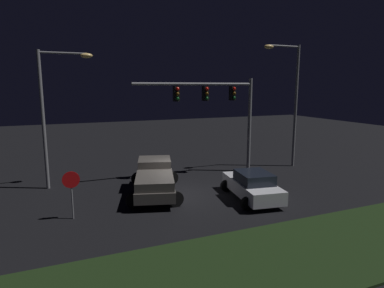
{
  "coord_description": "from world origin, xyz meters",
  "views": [
    {
      "loc": [
        -6.25,
        -16.58,
        5.96
      ],
      "look_at": [
        1.12,
        1.15,
        2.6
      ],
      "focal_mm": 30.91,
      "sensor_mm": 36.0,
      "label": 1
    }
  ],
  "objects_px": {
    "street_lamp_right": "(290,92)",
    "traffic_signal_gantry": "(219,103)",
    "car_sedan": "(252,185)",
    "pickup_truck": "(155,177)",
    "street_lamp_left": "(54,102)",
    "stop_sign": "(71,186)"
  },
  "relations": [
    {
      "from": "car_sedan",
      "to": "street_lamp_left",
      "type": "height_order",
      "value": "street_lamp_left"
    },
    {
      "from": "pickup_truck",
      "to": "street_lamp_left",
      "type": "distance_m",
      "value": 7.24
    },
    {
      "from": "car_sedan",
      "to": "pickup_truck",
      "type": "bearing_deg",
      "value": 67.42
    },
    {
      "from": "car_sedan",
      "to": "stop_sign",
      "type": "distance_m",
      "value": 9.09
    },
    {
      "from": "pickup_truck",
      "to": "street_lamp_left",
      "type": "height_order",
      "value": "street_lamp_left"
    },
    {
      "from": "car_sedan",
      "to": "traffic_signal_gantry",
      "type": "distance_m",
      "value": 6.64
    },
    {
      "from": "traffic_signal_gantry",
      "to": "street_lamp_left",
      "type": "relative_size",
      "value": 1.04
    },
    {
      "from": "street_lamp_right",
      "to": "traffic_signal_gantry",
      "type": "bearing_deg",
      "value": -179.91
    },
    {
      "from": "street_lamp_left",
      "to": "stop_sign",
      "type": "relative_size",
      "value": 3.57
    },
    {
      "from": "car_sedan",
      "to": "traffic_signal_gantry",
      "type": "relative_size",
      "value": 0.56
    },
    {
      "from": "street_lamp_right",
      "to": "car_sedan",
      "type": "bearing_deg",
      "value": -140.86
    },
    {
      "from": "pickup_truck",
      "to": "traffic_signal_gantry",
      "type": "xyz_separation_m",
      "value": [
        5.14,
        2.37,
        3.9
      ]
    },
    {
      "from": "street_lamp_right",
      "to": "stop_sign",
      "type": "bearing_deg",
      "value": -164.08
    },
    {
      "from": "street_lamp_right",
      "to": "street_lamp_left",
      "type": "bearing_deg",
      "value": 176.24
    },
    {
      "from": "pickup_truck",
      "to": "street_lamp_right",
      "type": "height_order",
      "value": "street_lamp_right"
    },
    {
      "from": "pickup_truck",
      "to": "street_lamp_right",
      "type": "xyz_separation_m",
      "value": [
        10.92,
        2.38,
        4.56
      ]
    },
    {
      "from": "pickup_truck",
      "to": "street_lamp_left",
      "type": "xyz_separation_m",
      "value": [
        -4.91,
        3.42,
        4.07
      ]
    },
    {
      "from": "pickup_truck",
      "to": "stop_sign",
      "type": "bearing_deg",
      "value": 130.54
    },
    {
      "from": "pickup_truck",
      "to": "car_sedan",
      "type": "bearing_deg",
      "value": -105.03
    },
    {
      "from": "stop_sign",
      "to": "street_lamp_right",
      "type": "bearing_deg",
      "value": 15.92
    },
    {
      "from": "traffic_signal_gantry",
      "to": "street_lamp_right",
      "type": "distance_m",
      "value": 5.82
    },
    {
      "from": "car_sedan",
      "to": "street_lamp_right",
      "type": "distance_m",
      "value": 9.49
    }
  ]
}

